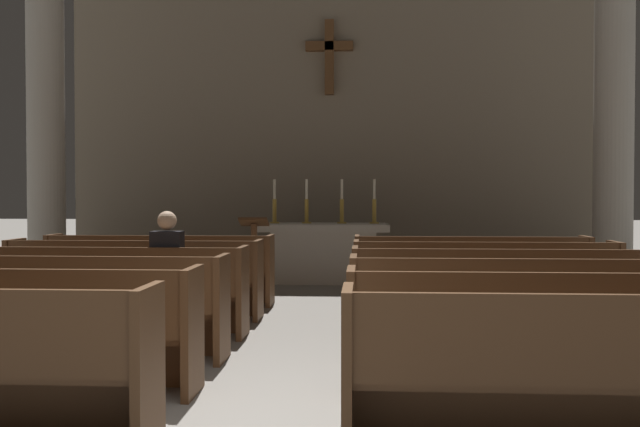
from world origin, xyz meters
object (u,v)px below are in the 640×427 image
object	(u,v)px
pew_right_row_1	(615,374)
candlestick_inner_left	(307,209)
candlestick_outer_left	(275,209)
pew_right_row_5	(485,281)
pew_right_row_2	(561,336)
pew_right_row_3	(527,311)
pew_right_row_6	(471,271)
candlestick_outer_right	(374,209)
pew_left_row_5	(135,279)
lone_worshipper	(169,270)
pew_left_row_6	(160,269)
pew_right_row_4	(502,294)
column_right_second	(614,69)
column_left_second	(45,76)
candlestick_inner_right	(342,209)
pew_left_row_4	(102,291)
pew_left_row_3	(57,306)
altar	(324,251)
lectern	(254,256)

from	to	relation	value
pew_right_row_1	candlestick_inner_left	size ratio (longest dim) A/B	4.08
pew_right_row_1	candlestick_inner_left	distance (m)	8.29
candlestick_outer_left	pew_right_row_5	bearing A→B (deg)	-50.91
pew_right_row_2	pew_right_row_3	world-z (taller)	same
pew_right_row_6	candlestick_outer_right	xyz separation A→B (m)	(-1.24, 2.55, 0.78)
pew_right_row_2	candlestick_outer_right	distance (m)	6.99
pew_left_row_5	candlestick_outer_left	xyz separation A→B (m)	(1.24, 3.62, 0.78)
candlestick_outer_right	lone_worshipper	bearing A→B (deg)	-115.51
pew_left_row_5	pew_left_row_6	xyz separation A→B (m)	(0.00, 1.07, 0.00)
pew_right_row_3	pew_right_row_4	world-z (taller)	same
candlestick_inner_left	column_right_second	bearing A→B (deg)	-5.56
pew_right_row_3	pew_right_row_6	bearing A→B (deg)	90.00
column_right_second	column_left_second	bearing A→B (deg)	180.00
column_left_second	candlestick_inner_right	world-z (taller)	column_left_second
pew_right_row_3	pew_right_row_6	distance (m)	3.21
pew_left_row_4	pew_right_row_2	world-z (taller)	same
pew_right_row_4	pew_right_row_1	bearing A→B (deg)	-90.00
pew_left_row_3	pew_right_row_6	bearing A→B (deg)	37.58
pew_right_row_4	altar	bearing A→B (deg)	114.01
candlestick_outer_left	lone_worshipper	distance (m)	4.71
pew_left_row_4	column_left_second	bearing A→B (deg)	121.11
candlestick_inner_right	lectern	bearing A→B (deg)	-137.65
pew_left_row_3	pew_right_row_4	xyz separation A→B (m)	(4.18, 1.07, 0.00)
pew_left_row_6	column_left_second	xyz separation A→B (m)	(-2.54, 2.07, 3.01)
candlestick_inner_right	candlestick_outer_right	distance (m)	0.55
pew_right_row_5	candlestick_inner_left	distance (m)	4.40
pew_right_row_3	column_right_second	distance (m)	6.59
pew_right_row_5	altar	size ratio (longest dim) A/B	1.39
candlestick_outer_left	lectern	distance (m)	1.40
pew_right_row_4	candlestick_inner_left	size ratio (longest dim) A/B	4.08
altar	lone_worshipper	xyz separation A→B (m)	(-1.37, -4.65, 0.16)
pew_right_row_6	pew_right_row_2	bearing A→B (deg)	-90.00
pew_left_row_4	candlestick_outer_left	bearing A→B (deg)	75.20
pew_right_row_5	candlestick_outer_right	bearing A→B (deg)	108.91
pew_right_row_5	lectern	size ratio (longest dim) A/B	2.66
pew_left_row_6	pew_right_row_5	xyz separation A→B (m)	(4.18, -1.07, 0.00)
candlestick_inner_left	candlestick_inner_right	world-z (taller)	same
pew_right_row_1	pew_right_row_5	world-z (taller)	same
pew_right_row_6	pew_right_row_5	bearing A→B (deg)	-90.00
pew_left_row_6	pew_right_row_4	size ratio (longest dim) A/B	1.00
candlestick_inner_right	pew_right_row_1	bearing A→B (deg)	-77.25
pew_left_row_6	pew_right_row_2	xyz separation A→B (m)	(4.18, -4.29, 0.00)
pew_right_row_2	pew_left_row_6	bearing A→B (deg)	134.26
pew_right_row_4	lone_worshipper	world-z (taller)	lone_worshipper
pew_right_row_5	pew_left_row_5	bearing A→B (deg)	180.00
column_left_second	candlestick_outer_left	distance (m)	4.41
pew_left_row_6	pew_right_row_4	xyz separation A→B (m)	(4.18, -2.14, 0.00)
pew_right_row_1	lone_worshipper	xyz separation A→B (m)	(-3.46, 3.25, 0.22)
pew_right_row_2	candlestick_inner_left	size ratio (longest dim) A/B	4.08
pew_right_row_5	column_right_second	distance (m)	5.03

